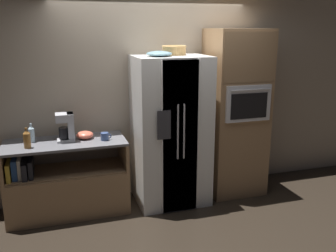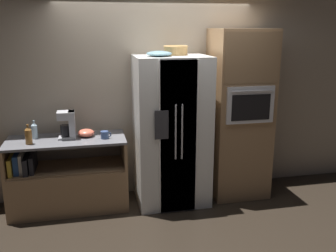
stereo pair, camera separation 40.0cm
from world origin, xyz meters
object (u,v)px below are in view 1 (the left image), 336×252
(wicker_basket, at_px, (174,50))
(coffee_maker, at_px, (67,126))
(bottle_short, at_px, (31,134))
(mixing_bowl, at_px, (85,135))
(mug, at_px, (105,136))
(bottle_tall, at_px, (27,139))
(refrigerator, at_px, (171,131))
(wall_oven, at_px, (235,113))
(fruit_bowl, at_px, (159,54))

(wicker_basket, relative_size, coffee_maker, 0.91)
(wicker_basket, relative_size, bottle_short, 1.34)
(mixing_bowl, xyz_separation_m, coffee_maker, (-0.20, -0.01, 0.13))
(mug, bearing_deg, bottle_tall, -177.25)
(refrigerator, distance_m, bottle_short, 1.67)
(mug, height_order, coffee_maker, coffee_maker)
(wicker_basket, xyz_separation_m, mug, (-0.90, -0.12, -0.99))
(bottle_short, distance_m, coffee_maker, 0.41)
(wicker_basket, relative_size, mixing_bowl, 1.49)
(wicker_basket, distance_m, bottle_tall, 2.01)
(wall_oven, distance_m, wicker_basket, 1.19)
(refrigerator, xyz_separation_m, bottle_tall, (-1.70, -0.06, 0.07))
(wall_oven, xyz_separation_m, mug, (-1.75, -0.07, -0.15))
(bottle_tall, bearing_deg, refrigerator, 2.05)
(mug, relative_size, coffee_maker, 0.39)
(wall_oven, bearing_deg, coffee_maker, 178.58)
(fruit_bowl, bearing_deg, bottle_short, 171.28)
(bottle_tall, relative_size, coffee_maker, 0.70)
(coffee_maker, bearing_deg, mixing_bowl, 3.60)
(wicker_basket, height_order, mug, wicker_basket)
(refrigerator, bearing_deg, mixing_bowl, 173.82)
(mixing_bowl, bearing_deg, wall_oven, -1.94)
(mixing_bowl, bearing_deg, coffee_maker, -176.40)
(mixing_bowl, bearing_deg, refrigerator, -6.18)
(fruit_bowl, height_order, bottle_short, fruit_bowl)
(wall_oven, xyz_separation_m, coffee_maker, (-2.17, 0.05, -0.02))
(fruit_bowl, xyz_separation_m, bottle_tall, (-1.53, 0.01, -0.90))
(wicker_basket, height_order, mixing_bowl, wicker_basket)
(wall_oven, height_order, mug, wall_oven)
(fruit_bowl, relative_size, mug, 2.35)
(wicker_basket, xyz_separation_m, fruit_bowl, (-0.24, -0.17, -0.03))
(bottle_short, xyz_separation_m, mixing_bowl, (0.61, -0.05, -0.05))
(wall_oven, height_order, bottle_tall, wall_oven)
(coffee_maker, bearing_deg, refrigerator, -4.62)
(wall_oven, relative_size, bottle_tall, 9.45)
(refrigerator, height_order, wall_oven, wall_oven)
(wicker_basket, bearing_deg, fruit_bowl, -144.85)
(wall_oven, xyz_separation_m, bottle_tall, (-2.61, -0.11, -0.09))
(wicker_basket, bearing_deg, mug, -172.44)
(bottle_tall, relative_size, mug, 1.80)
(bottle_tall, height_order, mixing_bowl, bottle_tall)
(refrigerator, relative_size, mug, 14.54)
(refrigerator, xyz_separation_m, coffee_maker, (-1.26, 0.10, 0.14))
(bottle_tall, xyz_separation_m, mixing_bowl, (0.64, 0.17, -0.06))
(wicker_basket, xyz_separation_m, mixing_bowl, (-1.13, 0.01, -0.99))
(bottle_short, xyz_separation_m, coffee_maker, (0.40, -0.06, 0.08))
(fruit_bowl, bearing_deg, bottle_tall, 179.72)
(bottle_short, relative_size, coffee_maker, 0.68)
(fruit_bowl, distance_m, bottle_tall, 1.78)
(refrigerator, distance_m, wicker_basket, 1.01)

